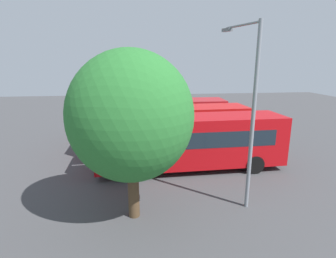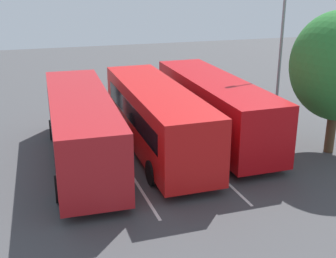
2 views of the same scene
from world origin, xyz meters
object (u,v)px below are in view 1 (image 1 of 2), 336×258
object	(u,v)px
bus_center_right	(159,117)
pedestrian	(256,125)
street_lamp	(250,105)
depot_tree	(131,117)
bus_far_left	(191,140)
bus_center_left	(170,127)

from	to	relation	value
bus_center_right	pedestrian	world-z (taller)	bus_center_right
street_lamp	pedestrian	bearing A→B (deg)	-42.39
street_lamp	depot_tree	xyz separation A→B (m)	(-4.74, -0.37, -0.29)
depot_tree	pedestrian	bearing A→B (deg)	46.11
bus_far_left	bus_center_right	distance (m)	6.87
bus_center_left	pedestrian	world-z (taller)	bus_center_left
street_lamp	depot_tree	bearing A→B (deg)	79.51
bus_center_left	bus_center_right	distance (m)	3.54
bus_center_left	street_lamp	world-z (taller)	street_lamp
depot_tree	bus_far_left	bearing A→B (deg)	54.16
bus_center_left	pedestrian	bearing A→B (deg)	17.35
bus_far_left	bus_center_left	bearing A→B (deg)	102.39
bus_center_right	depot_tree	world-z (taller)	depot_tree
street_lamp	depot_tree	world-z (taller)	street_lamp
bus_center_left	street_lamp	distance (m)	8.22
bus_center_right	street_lamp	size ratio (longest dim) A/B	1.41
pedestrian	depot_tree	xyz separation A→B (m)	(-9.91, -10.30, 3.08)
bus_center_left	street_lamp	size ratio (longest dim) A/B	1.41
bus_center_right	street_lamp	bearing A→B (deg)	-75.32
depot_tree	bus_center_right	bearing A→B (deg)	79.62
bus_center_right	pedestrian	size ratio (longest dim) A/B	6.20
bus_center_left	bus_center_right	size ratio (longest dim) A/B	1.00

